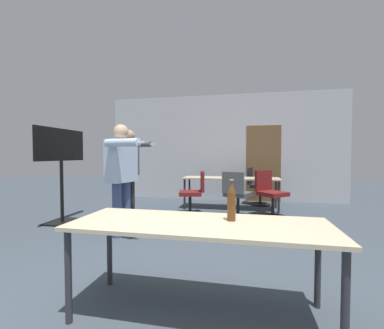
% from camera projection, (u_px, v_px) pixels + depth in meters
% --- Properties ---
extents(back_wall, '(6.48, 0.12, 2.92)m').
position_uv_depth(back_wall, '(224.00, 148.00, 7.16)').
color(back_wall, '#BCBCC1').
rests_on(back_wall, ground_plane).
extents(conference_table_near, '(1.98, 0.71, 0.73)m').
position_uv_depth(conference_table_near, '(199.00, 231.00, 1.98)').
color(conference_table_near, '#C6B793').
rests_on(conference_table_near, ground_plane).
extents(conference_table_far, '(2.20, 0.65, 0.73)m').
position_uv_depth(conference_table_far, '(231.00, 180.00, 5.95)').
color(conference_table_far, '#C6B793').
rests_on(conference_table_far, ground_plane).
extents(tv_screen, '(0.44, 1.24, 1.73)m').
position_uv_depth(tv_screen, '(61.00, 162.00, 4.71)').
color(tv_screen, black).
rests_on(tv_screen, ground_plane).
extents(person_left_plaid, '(0.79, 0.67, 1.75)m').
position_uv_depth(person_left_plaid, '(130.00, 165.00, 5.06)').
color(person_left_plaid, '#28282D').
rests_on(person_left_plaid, ground_plane).
extents(person_near_casual, '(0.75, 0.82, 1.72)m').
position_uv_depth(person_near_casual, '(122.00, 169.00, 3.95)').
color(person_near_casual, '#3D4C75').
rests_on(person_near_casual, ground_plane).
extents(office_chair_far_right, '(0.61, 0.65, 0.93)m').
position_uv_depth(office_chair_far_right, '(237.00, 196.00, 5.09)').
color(office_chair_far_right, black).
rests_on(office_chair_far_right, ground_plane).
extents(office_chair_side_rolled, '(0.59, 0.54, 0.94)m').
position_uv_depth(office_chair_side_rolled, '(257.00, 187.00, 6.48)').
color(office_chair_side_rolled, black).
rests_on(office_chair_side_rolled, ground_plane).
extents(office_chair_mid_tucked, '(0.60, 0.55, 0.90)m').
position_uv_depth(office_chair_mid_tucked, '(194.00, 194.00, 5.43)').
color(office_chair_mid_tucked, black).
rests_on(office_chair_mid_tucked, ground_plane).
extents(office_chair_far_left, '(0.68, 0.69, 0.94)m').
position_uv_depth(office_chair_far_left, '(270.00, 195.00, 5.20)').
color(office_chair_far_left, black).
rests_on(office_chair_far_left, ground_plane).
extents(beer_bottle, '(0.07, 0.07, 0.33)m').
position_uv_depth(beer_bottle, '(231.00, 201.00, 2.02)').
color(beer_bottle, '#563314').
rests_on(beer_bottle, conference_table_near).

